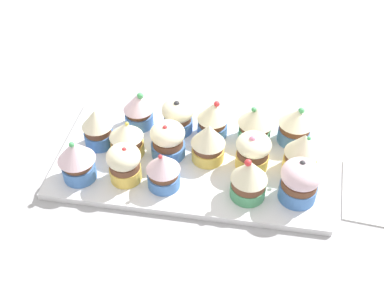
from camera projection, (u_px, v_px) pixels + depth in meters
The scene contains 18 objects.
ground_plane at pixel (192, 167), 82.34cm from camera, with size 180.00×180.00×3.00cm, color #9E9EA3.
baking_tray at pixel (192, 159), 80.92cm from camera, with size 47.04×25.54×1.20cm.
cupcake_0 at pixel (295, 125), 81.16cm from camera, with size 6.16×6.16×7.38cm.
cupcake_1 at pixel (256, 122), 81.72cm from camera, with size 6.44×6.44×7.17cm.
cupcake_2 at pixel (213, 119), 82.45cm from camera, with size 5.69×5.69×7.38cm.
cupcake_3 at pixel (178, 115), 83.41cm from camera, with size 5.97×5.97×7.06cm.
cupcake_4 at pixel (138, 110), 84.55cm from camera, with size 5.60×5.60×7.29cm.
cupcake_5 at pixel (302, 153), 75.56cm from camera, with size 5.82×5.82×7.86cm.
cupcake_6 at pixel (253, 151), 76.52cm from camera, with size 5.96×5.96×7.11cm.
cupcake_7 at pixel (208, 144), 77.26cm from camera, with size 5.95×5.95×7.54cm.
cupcake_8 at pixel (168, 140), 78.57cm from camera, with size 6.05×6.05×7.06cm.
cupcake_9 at pixel (127, 138), 79.00cm from camera, with size 5.90×5.90×6.92cm.
cupcake_10 at pixel (97, 127), 80.33cm from camera, with size 5.39×5.39×7.67cm.
cupcake_11 at pixel (300, 181), 71.02cm from camera, with size 6.34×6.34×7.82cm.
cupcake_12 at pixel (249, 179), 71.38cm from camera, with size 5.86×5.86×7.88cm.
cupcake_13 at pixel (163, 170), 73.27cm from camera, with size 5.55×5.55×6.99cm.
cupcake_14 at pixel (124, 163), 74.32cm from camera, with size 5.65×5.65×7.17cm.
cupcake_15 at pixel (77, 159), 74.11cm from camera, with size 6.21×6.21×8.15cm.
Camera 1 is at (-9.00, 56.94, 57.45)cm, focal length 42.62 mm.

